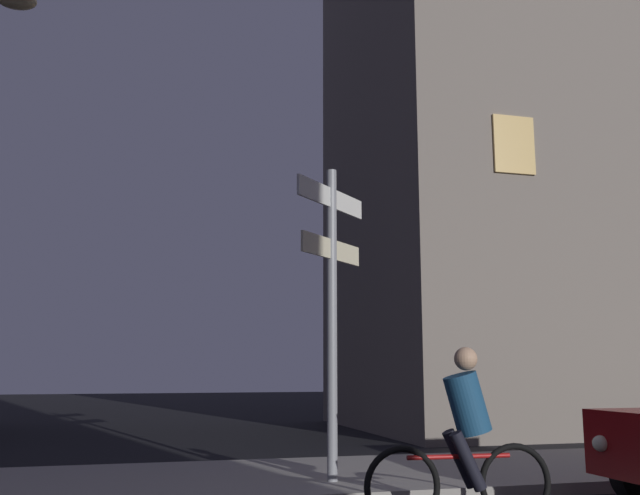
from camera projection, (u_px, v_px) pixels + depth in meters
sidewalk_kerb at (337, 478)px, 8.73m from camera, size 40.00×2.99×0.14m
signpost at (332, 292)px, 8.38m from camera, size 1.13×1.13×3.67m
cyclist at (464, 441)px, 6.51m from camera, size 1.82×0.35×1.61m
building_right_block at (577, 78)px, 19.09m from camera, size 12.40×7.01×18.36m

